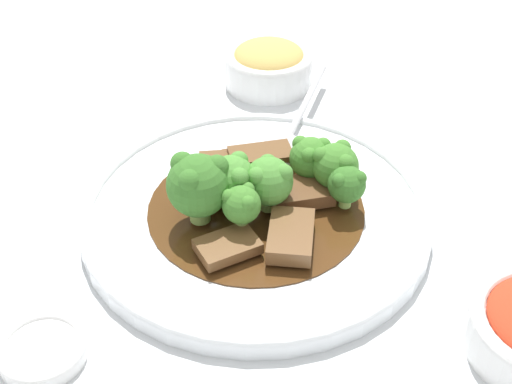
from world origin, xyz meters
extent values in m
plane|color=silver|center=(0.00, 0.00, 0.00)|extent=(4.00, 4.00, 0.00)
cylinder|color=white|center=(0.00, 0.00, 0.01)|extent=(0.31, 0.31, 0.01)
torus|color=white|center=(0.00, 0.00, 0.01)|extent=(0.31, 0.31, 0.01)
cylinder|color=#4C2D14|center=(0.00, 0.00, 0.01)|extent=(0.19, 0.19, 0.00)
cube|color=brown|center=(0.04, -0.05, 0.02)|extent=(0.04, 0.05, 0.01)
cube|color=brown|center=(0.01, 0.04, 0.03)|extent=(0.05, 0.06, 0.01)
cube|color=brown|center=(-0.05, -0.01, 0.02)|extent=(0.08, 0.06, 0.01)
cube|color=brown|center=(0.06, 0.00, 0.03)|extent=(0.07, 0.06, 0.01)
cube|color=brown|center=(-0.05, 0.03, 0.03)|extent=(0.05, 0.06, 0.02)
cylinder|color=#8EB756|center=(0.02, 0.07, 0.02)|extent=(0.01, 0.01, 0.01)
sphere|color=#427F2D|center=(0.02, 0.07, 0.04)|extent=(0.04, 0.04, 0.04)
sphere|color=#427F2D|center=(0.03, 0.07, 0.06)|extent=(0.02, 0.02, 0.02)
sphere|color=#427F2D|center=(0.01, 0.08, 0.06)|extent=(0.02, 0.02, 0.02)
sphere|color=#427F2D|center=(0.01, 0.06, 0.06)|extent=(0.02, 0.02, 0.02)
cylinder|color=#8EB756|center=(0.01, 0.01, 0.03)|extent=(0.01, 0.01, 0.01)
sphere|color=#4C8E38|center=(0.01, 0.01, 0.05)|extent=(0.04, 0.04, 0.04)
sphere|color=#4C8E38|center=(0.02, 0.02, 0.06)|extent=(0.02, 0.02, 0.02)
sphere|color=#4C8E38|center=(0.00, 0.01, 0.06)|extent=(0.02, 0.02, 0.02)
sphere|color=#4C8E38|center=(0.01, -0.01, 0.06)|extent=(0.02, 0.02, 0.02)
cylinder|color=#8EB756|center=(-0.01, -0.05, 0.03)|extent=(0.02, 0.02, 0.02)
sphere|color=#387028|center=(-0.01, -0.05, 0.06)|extent=(0.05, 0.05, 0.05)
sphere|color=#387028|center=(-0.01, -0.03, 0.07)|extent=(0.02, 0.02, 0.02)
sphere|color=#387028|center=(-0.02, -0.06, 0.07)|extent=(0.02, 0.02, 0.02)
sphere|color=#387028|center=(0.00, -0.06, 0.07)|extent=(0.02, 0.02, 0.02)
cylinder|color=#8EB756|center=(0.02, -0.03, 0.03)|extent=(0.01, 0.01, 0.02)
sphere|color=#427F2D|center=(0.02, -0.03, 0.05)|extent=(0.03, 0.03, 0.03)
sphere|color=#427F2D|center=(0.02, -0.02, 0.06)|extent=(0.01, 0.01, 0.01)
sphere|color=#427F2D|center=(0.02, -0.04, 0.06)|extent=(0.01, 0.01, 0.01)
sphere|color=#427F2D|center=(0.03, -0.03, 0.06)|extent=(0.01, 0.01, 0.01)
cylinder|color=#8EB756|center=(0.04, 0.07, 0.02)|extent=(0.01, 0.01, 0.01)
sphere|color=#387028|center=(0.04, 0.07, 0.04)|extent=(0.03, 0.03, 0.03)
sphere|color=#387028|center=(0.03, 0.07, 0.05)|extent=(0.01, 0.01, 0.01)
sphere|color=#387028|center=(0.04, 0.06, 0.05)|extent=(0.01, 0.01, 0.01)
sphere|color=#387028|center=(0.05, 0.07, 0.05)|extent=(0.01, 0.01, 0.01)
cylinder|color=#8EB756|center=(-0.01, 0.06, 0.02)|extent=(0.01, 0.01, 0.01)
sphere|color=#427F2D|center=(-0.01, 0.06, 0.04)|extent=(0.04, 0.04, 0.04)
sphere|color=#427F2D|center=(-0.02, 0.06, 0.05)|extent=(0.01, 0.01, 0.01)
sphere|color=#427F2D|center=(0.00, 0.05, 0.05)|extent=(0.01, 0.01, 0.01)
sphere|color=#427F2D|center=(-0.01, 0.07, 0.05)|extent=(0.01, 0.01, 0.01)
cylinder|color=#8EB756|center=(-0.01, -0.02, 0.03)|extent=(0.01, 0.01, 0.02)
sphere|color=#4C8E38|center=(-0.01, -0.02, 0.05)|extent=(0.04, 0.04, 0.04)
sphere|color=#4C8E38|center=(-0.01, -0.03, 0.06)|extent=(0.02, 0.02, 0.02)
sphere|color=#4C8E38|center=(0.01, -0.02, 0.06)|extent=(0.02, 0.02, 0.02)
sphere|color=#4C8E38|center=(-0.01, -0.01, 0.06)|extent=(0.02, 0.02, 0.02)
ellipsoid|color=silver|center=(-0.05, 0.06, 0.03)|extent=(0.07, 0.07, 0.01)
cylinder|color=silver|center=(-0.12, 0.13, 0.02)|extent=(0.10, 0.12, 0.01)
cylinder|color=white|center=(-0.20, 0.14, 0.00)|extent=(0.05, 0.05, 0.01)
cylinder|color=white|center=(-0.20, 0.14, 0.02)|extent=(0.10, 0.10, 0.03)
torus|color=white|center=(-0.20, 0.14, 0.03)|extent=(0.10, 0.10, 0.01)
ellipsoid|color=tan|center=(-0.20, 0.14, 0.04)|extent=(0.08, 0.08, 0.02)
cylinder|color=white|center=(0.05, -0.21, 0.01)|extent=(0.06, 0.06, 0.01)
torus|color=white|center=(0.05, -0.21, 0.01)|extent=(0.06, 0.06, 0.01)
camera|label=1|loc=(0.41, -0.25, 0.42)|focal=50.00mm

